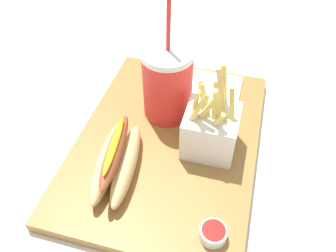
{
  "coord_description": "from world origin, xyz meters",
  "views": [
    {
      "loc": [
        -0.39,
        -0.11,
        0.47
      ],
      "look_at": [
        0.0,
        0.0,
        0.05
      ],
      "focal_mm": 37.25,
      "sensor_mm": 36.0,
      "label": 1
    }
  ],
  "objects": [
    {
      "name": "ground_plane",
      "position": [
        0.0,
        0.0,
        -0.01
      ],
      "size": [
        2.4,
        2.4,
        0.02
      ],
      "primitive_type": "cube",
      "color": "silver"
    },
    {
      "name": "food_tray",
      "position": [
        0.0,
        0.0,
        0.01
      ],
      "size": [
        0.43,
        0.31,
        0.02
      ],
      "primitive_type": "cube",
      "color": "olive",
      "rests_on": "ground_plane"
    },
    {
      "name": "soda_cup",
      "position": [
        0.07,
        0.02,
        0.09
      ],
      "size": [
        0.09,
        0.09,
        0.22
      ],
      "color": "red",
      "rests_on": "food_tray"
    },
    {
      "name": "fries_basket",
      "position": [
        0.0,
        -0.07,
        0.06
      ],
      "size": [
        0.08,
        0.09,
        0.16
      ],
      "color": "white",
      "rests_on": "food_tray"
    },
    {
      "name": "hot_dog_1",
      "position": [
        -0.09,
        0.06,
        0.04
      ],
      "size": [
        0.17,
        0.08,
        0.06
      ],
      "color": "#DBB775",
      "rests_on": "food_tray"
    },
    {
      "name": "ketchup_cup_1",
      "position": [
        -0.16,
        -0.11,
        0.03
      ],
      "size": [
        0.04,
        0.04,
        0.02
      ],
      "color": "white",
      "rests_on": "food_tray"
    },
    {
      "name": "ketchup_cup_2",
      "position": [
        0.12,
        0.06,
        0.03
      ],
      "size": [
        0.03,
        0.03,
        0.02
      ],
      "color": "white",
      "rests_on": "food_tray"
    },
    {
      "name": "napkin_stack",
      "position": [
        0.15,
        -0.05,
        0.02
      ],
      "size": [
        0.11,
        0.12,
        0.0
      ],
      "primitive_type": "cube",
      "rotation": [
        0.0,
        0.0,
        -0.0
      ],
      "color": "white",
      "rests_on": "food_tray"
    }
  ]
}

